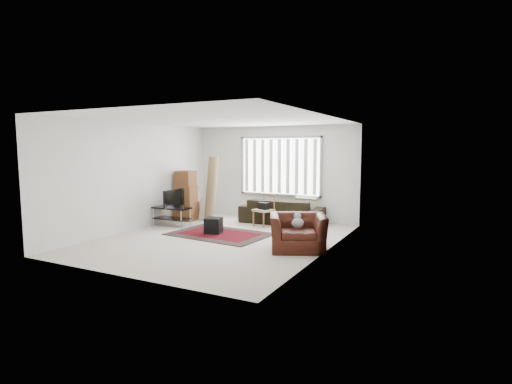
{
  "coord_description": "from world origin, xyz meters",
  "views": [
    {
      "loc": [
        4.82,
        -7.6,
        2.07
      ],
      "look_at": [
        0.61,
        0.64,
        1.05
      ],
      "focal_mm": 28.0,
      "sensor_mm": 36.0,
      "label": 1
    }
  ],
  "objects_px": {
    "tv_stand": "(172,212)",
    "armchair": "(298,230)",
    "sofa": "(282,207)",
    "side_chair": "(264,209)",
    "moving_boxes": "(186,197)"
  },
  "relations": [
    {
      "from": "tv_stand",
      "to": "armchair",
      "type": "bearing_deg",
      "value": -11.75
    },
    {
      "from": "sofa",
      "to": "tv_stand",
      "type": "bearing_deg",
      "value": 31.39
    },
    {
      "from": "tv_stand",
      "to": "sofa",
      "type": "height_order",
      "value": "sofa"
    },
    {
      "from": "tv_stand",
      "to": "armchair",
      "type": "relative_size",
      "value": 0.72
    },
    {
      "from": "side_chair",
      "to": "moving_boxes",
      "type": "bearing_deg",
      "value": -155.1
    },
    {
      "from": "tv_stand",
      "to": "armchair",
      "type": "height_order",
      "value": "armchair"
    },
    {
      "from": "sofa",
      "to": "armchair",
      "type": "relative_size",
      "value": 1.6
    },
    {
      "from": "side_chair",
      "to": "armchair",
      "type": "bearing_deg",
      "value": -29.27
    },
    {
      "from": "sofa",
      "to": "side_chair",
      "type": "distance_m",
      "value": 0.66
    },
    {
      "from": "moving_boxes",
      "to": "sofa",
      "type": "distance_m",
      "value": 2.78
    },
    {
      "from": "moving_boxes",
      "to": "side_chair",
      "type": "relative_size",
      "value": 1.67
    },
    {
      "from": "tv_stand",
      "to": "armchair",
      "type": "distance_m",
      "value": 3.98
    },
    {
      "from": "tv_stand",
      "to": "moving_boxes",
      "type": "xyz_separation_m",
      "value": [
        -0.2,
        0.9,
        0.29
      ]
    },
    {
      "from": "side_chair",
      "to": "armchair",
      "type": "relative_size",
      "value": 0.6
    },
    {
      "from": "tv_stand",
      "to": "sofa",
      "type": "bearing_deg",
      "value": 35.43
    }
  ]
}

